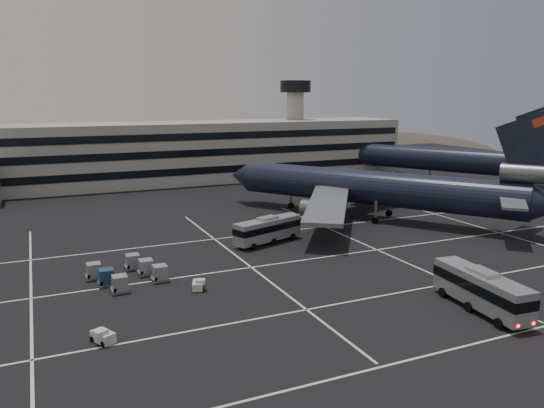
{
  "coord_description": "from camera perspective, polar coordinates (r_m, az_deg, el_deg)",
  "views": [
    {
      "loc": [
        -28.58,
        -51.99,
        20.0
      ],
      "look_at": [
        1.75,
        15.18,
        5.0
      ],
      "focal_mm": 35.0,
      "sensor_mm": 36.0,
      "label": 1
    }
  ],
  "objects": [
    {
      "name": "hills",
      "position": [
        229.08,
        -12.35,
        3.19
      ],
      "size": [
        352.0,
        180.0,
        44.0
      ],
      "color": "#38332B",
      "rests_on": "ground"
    },
    {
      "name": "ground",
      "position": [
        62.61,
        4.3,
        -7.16
      ],
      "size": [
        260.0,
        260.0,
        0.0
      ],
      "primitive_type": "plane",
      "color": "black",
      "rests_on": "ground"
    },
    {
      "name": "uld_cluster",
      "position": [
        61.32,
        -15.35,
        -7.1
      ],
      "size": [
        9.02,
        9.77,
        1.79
      ],
      "rotation": [
        0.0,
        0.0,
        0.35
      ],
      "color": "#2D2D30",
      "rests_on": "ground"
    },
    {
      "name": "tug_b",
      "position": [
        47.14,
        -17.67,
        -13.4
      ],
      "size": [
        2.04,
        2.38,
        1.32
      ],
      "rotation": [
        0.0,
        0.0,
        0.48
      ],
      "color": "silver",
      "rests_on": "ground"
    },
    {
      "name": "terminal",
      "position": [
        126.45,
        -12.53,
        5.3
      ],
      "size": [
        125.0,
        26.0,
        24.0
      ],
      "color": "gray",
      "rests_on": "ground"
    },
    {
      "name": "trijet_main",
      "position": [
        88.75,
        11.0,
        1.72
      ],
      "size": [
        40.52,
        50.64,
        18.08
      ],
      "rotation": [
        0.0,
        0.0,
        0.59
      ],
      "color": "black",
      "rests_on": "ground"
    },
    {
      "name": "bus_far",
      "position": [
        73.21,
        -0.46,
        -2.69
      ],
      "size": [
        10.86,
        5.84,
        3.76
      ],
      "rotation": [
        0.0,
        0.0,
        1.91
      ],
      "color": "#93979B",
      "rests_on": "ground"
    },
    {
      "name": "tug_a",
      "position": [
        56.87,
        -7.98,
        -8.61
      ],
      "size": [
        1.77,
        2.22,
        1.25
      ],
      "rotation": [
        0.0,
        0.0,
        -0.35
      ],
      "color": "silver",
      "rests_on": "ground"
    },
    {
      "name": "bus_near",
      "position": [
        54.46,
        21.59,
        -8.43
      ],
      "size": [
        3.74,
        11.55,
        4.01
      ],
      "rotation": [
        0.0,
        0.0,
        -0.1
      ],
      "color": "#93979B",
      "rests_on": "ground"
    },
    {
      "name": "trijet_far",
      "position": [
        133.81,
        17.1,
        4.75
      ],
      "size": [
        34.54,
        52.88,
        18.08
      ],
      "rotation": [
        0.0,
        0.0,
        0.5
      ],
      "color": "black",
      "rests_on": "ground"
    },
    {
      "name": "lane_markings",
      "position": [
        63.65,
        4.74,
        -6.85
      ],
      "size": [
        90.0,
        55.62,
        0.01
      ],
      "color": "silver",
      "rests_on": "ground"
    }
  ]
}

